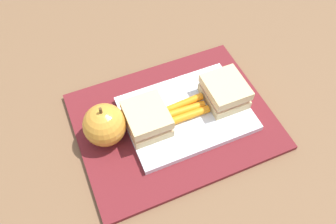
# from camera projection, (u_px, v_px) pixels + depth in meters

# --- Properties ---
(ground_plane) EXTENTS (2.40, 2.40, 0.00)m
(ground_plane) POSITION_uv_depth(u_px,v_px,m) (174.00, 123.00, 0.65)
(ground_plane) COLOR brown
(lunchbag_mat) EXTENTS (0.36, 0.28, 0.01)m
(lunchbag_mat) POSITION_uv_depth(u_px,v_px,m) (174.00, 121.00, 0.65)
(lunchbag_mat) COLOR maroon
(lunchbag_mat) RESTS_ON ground_plane
(food_tray) EXTENTS (0.23, 0.17, 0.01)m
(food_tray) POSITION_uv_depth(u_px,v_px,m) (186.00, 114.00, 0.65)
(food_tray) COLOR white
(food_tray) RESTS_ON lunchbag_mat
(sandwich_half_left) EXTENTS (0.07, 0.08, 0.04)m
(sandwich_half_left) POSITION_uv_depth(u_px,v_px,m) (225.00, 92.00, 0.64)
(sandwich_half_left) COLOR #DBC189
(sandwich_half_left) RESTS_ON food_tray
(sandwich_half_right) EXTENTS (0.07, 0.08, 0.04)m
(sandwich_half_right) POSITION_uv_depth(u_px,v_px,m) (147.00, 119.00, 0.61)
(sandwich_half_right) COLOR #DBC189
(sandwich_half_right) RESTS_ON food_tray
(carrot_sticks_bundle) EXTENTS (0.08, 0.04, 0.02)m
(carrot_sticks_bundle) POSITION_uv_depth(u_px,v_px,m) (187.00, 109.00, 0.64)
(carrot_sticks_bundle) COLOR orange
(carrot_sticks_bundle) RESTS_ON food_tray
(apple) EXTENTS (0.08, 0.08, 0.09)m
(apple) POSITION_uv_depth(u_px,v_px,m) (105.00, 125.00, 0.59)
(apple) COLOR gold
(apple) RESTS_ON lunchbag_mat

